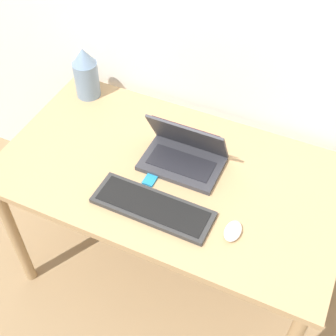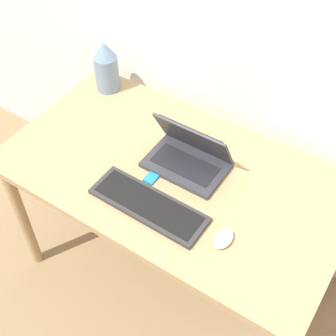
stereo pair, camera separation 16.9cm
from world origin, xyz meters
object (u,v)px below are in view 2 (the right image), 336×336
mp3_player (152,178)px  laptop (189,156)px  keyboard (148,205)px  mouse (224,239)px  vase (106,67)px

mp3_player → laptop: bearing=61.4°
laptop → keyboard: laptop is taller
keyboard → mouse: mouse is taller
vase → mp3_player: bearing=-35.8°
mouse → vase: 0.97m
keyboard → mouse: (0.30, 0.02, 0.00)m
keyboard → vase: size_ratio=1.86×
vase → laptop: bearing=-20.2°
keyboard → mouse: 0.30m
keyboard → mp3_player: bearing=120.0°
laptop → vase: 0.60m
laptop → mp3_player: (-0.08, -0.14, -0.04)m
vase → mp3_player: size_ratio=3.90×
keyboard → mouse: size_ratio=4.89×
laptop → vase: bearing=159.8°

